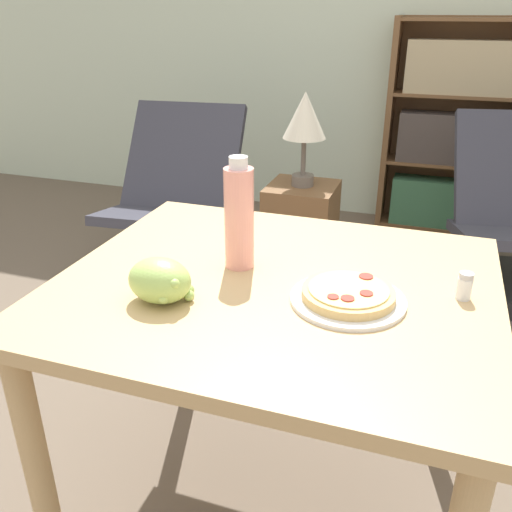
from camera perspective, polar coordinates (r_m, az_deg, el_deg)
ground_plane at (r=1.83m, az=1.35°, el=-23.45°), size 14.00×14.00×0.00m
wall_back at (r=3.81m, az=14.54°, el=23.05°), size 8.00×0.05×2.60m
dining_table at (r=1.34m, az=1.99°, el=-7.01°), size 1.02×0.88×0.77m
pizza_on_plate at (r=1.20m, az=9.67°, el=-4.14°), size 0.25×0.25×0.04m
grape_bunch at (r=1.19m, az=-10.05°, el=-2.59°), size 0.14×0.11×0.10m
drink_bottle at (r=1.31m, az=-1.79°, el=4.17°), size 0.07×0.07×0.28m
salt_shaker at (r=1.28m, az=21.11°, el=-2.97°), size 0.03×0.03×0.06m
lounge_chair_near at (r=3.02m, az=-8.48°, el=3.58°), size 0.69×0.82×0.88m
bookshelf at (r=3.72m, az=19.80°, el=11.86°), size 0.81×0.25×1.32m
side_table at (r=2.85m, az=4.71°, el=2.14°), size 0.34×0.34×0.55m
table_lamp at (r=2.68m, az=5.16°, el=14.08°), size 0.21×0.21×0.46m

